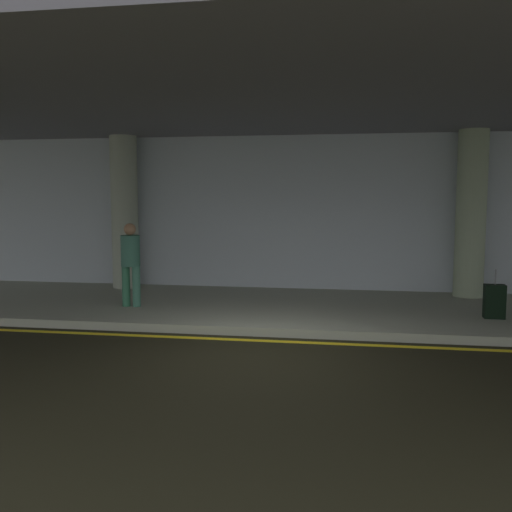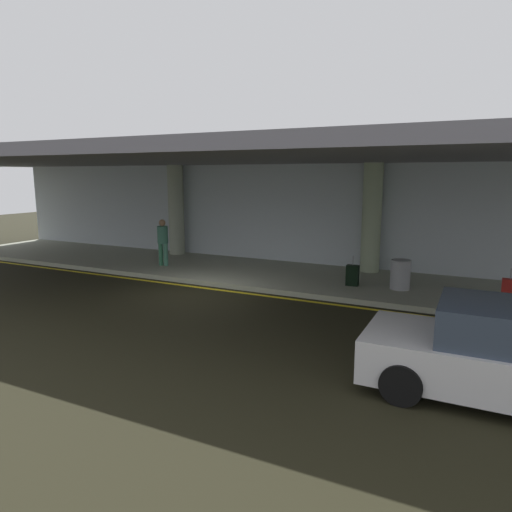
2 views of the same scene
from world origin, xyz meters
name	(u,v)px [view 1 (image 1 of 2)]	position (x,y,z in m)	size (l,w,h in m)	color
ground_plane	(256,353)	(0.00, 0.00, 0.00)	(60.00, 60.00, 0.00)	black
sidewalk	(280,308)	(0.00, 3.10, 0.07)	(26.00, 4.20, 0.15)	gray
lane_stripe_yellow	(264,341)	(0.00, 0.74, 0.00)	(26.00, 0.14, 0.01)	yellow
support_column_far_left	(125,212)	(-4.00, 4.75, 1.97)	(0.64, 0.64, 3.65)	gray
support_column_left_mid	(471,214)	(4.00, 4.75, 1.97)	(0.64, 0.64, 3.65)	gray
ceiling_overhang	(278,112)	(0.00, 2.60, 3.95)	(28.00, 13.20, 0.30)	slate
terminal_back_wall	(292,216)	(0.00, 5.35, 1.90)	(26.00, 0.30, 3.80)	#ACB7BE
traveler_with_luggage	(131,259)	(-2.95, 2.45, 1.11)	(0.38, 0.38, 1.68)	#2B6244
suitcase_upright_primary	(494,301)	(4.00, 2.45, 0.46)	(0.36, 0.22, 0.90)	black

